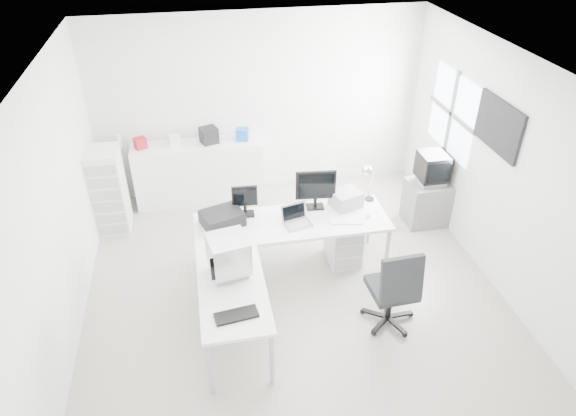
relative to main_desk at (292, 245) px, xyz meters
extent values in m
cube|color=beige|center=(-0.07, -0.28, -0.38)|extent=(5.00, 5.00, 0.01)
cube|color=white|center=(-0.07, -0.28, 2.42)|extent=(5.00, 5.00, 0.01)
cube|color=white|center=(-0.07, 2.22, 1.02)|extent=(5.00, 0.02, 2.80)
cube|color=white|center=(-2.57, -0.28, 1.02)|extent=(0.02, 5.00, 2.80)
cube|color=white|center=(2.43, -0.28, 1.02)|extent=(0.02, 5.00, 2.80)
cube|color=silver|center=(0.70, 0.05, -0.08)|extent=(0.40, 0.50, 0.60)
cube|color=black|center=(-0.85, 0.10, 0.46)|extent=(0.58, 0.51, 0.17)
cube|color=silver|center=(0.65, -0.15, 0.38)|extent=(0.41, 0.19, 0.02)
sphere|color=silver|center=(0.95, -0.10, 0.40)|extent=(0.05, 0.05, 0.05)
cube|color=#A1A1A1|center=(0.75, 0.22, 0.48)|extent=(0.44, 0.40, 0.20)
cube|color=black|center=(-0.85, -1.50, 0.39)|extent=(0.44, 0.22, 0.03)
cube|color=slate|center=(2.15, 0.70, -0.05)|extent=(0.60, 0.49, 0.66)
cube|color=silver|center=(-1.08, 1.96, 0.11)|extent=(1.94, 0.49, 0.97)
cube|color=#A61724|center=(-1.88, 1.96, 0.68)|extent=(0.21, 0.20, 0.16)
cube|color=silver|center=(-1.38, 1.96, 0.67)|extent=(0.17, 0.15, 0.16)
cube|color=black|center=(-0.88, 1.96, 0.72)|extent=(0.30, 0.29, 0.24)
cube|color=blue|center=(-0.38, 1.96, 0.69)|extent=(0.21, 0.20, 0.18)
cylinder|color=silver|center=(-2.18, 2.00, 0.71)|extent=(0.07, 0.07, 0.22)
cube|color=silver|center=(-2.35, 1.42, 0.25)|extent=(0.44, 0.52, 1.24)
camera|label=1|loc=(-1.03, -5.13, 3.97)|focal=32.00mm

